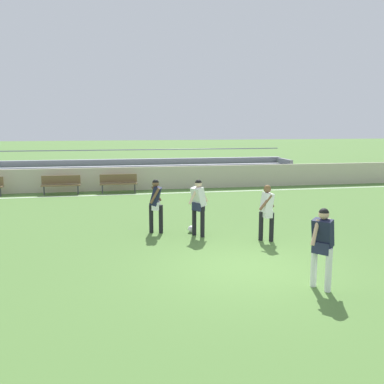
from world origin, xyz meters
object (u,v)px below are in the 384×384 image
(bench_near_wall_gap, at_px, (61,183))
(player_dark_deep_cover, at_px, (322,241))
(soccer_ball, at_px, (191,229))
(bench_centre_sideline, at_px, (119,182))
(bleacher_stand, at_px, (127,171))
(player_white_challenging, at_px, (267,208))
(player_white_trailing_run, at_px, (198,203))
(player_dark_dropping_back, at_px, (156,201))

(bench_near_wall_gap, relative_size, player_dark_deep_cover, 1.07)
(player_dark_deep_cover, height_order, soccer_ball, player_dark_deep_cover)
(bench_near_wall_gap, height_order, bench_centre_sideline, same)
(bleacher_stand, relative_size, bench_near_wall_gap, 10.31)
(player_white_challenging, xyz_separation_m, soccer_ball, (-1.94, 1.32, -0.85))
(bench_centre_sideline, bearing_deg, player_white_challenging, -67.48)
(player_white_challenging, bearing_deg, player_dark_deep_cover, -93.15)
(player_white_challenging, height_order, soccer_ball, player_white_challenging)
(player_white_trailing_run, bearing_deg, player_dark_deep_cover, -70.44)
(bleacher_stand, xyz_separation_m, player_dark_deep_cover, (3.25, -15.96, 0.25))
(player_white_challenging, bearing_deg, soccer_ball, 145.70)
(bench_centre_sideline, bearing_deg, player_white_trailing_run, -75.96)
(bleacher_stand, relative_size, bench_centre_sideline, 10.31)
(soccer_ball, bearing_deg, player_white_challenging, -34.30)
(bench_centre_sideline, bearing_deg, player_dark_dropping_back, -83.12)
(player_white_trailing_run, height_order, player_white_challenging, player_white_trailing_run)
(player_white_challenging, relative_size, soccer_ball, 7.39)
(bench_near_wall_gap, xyz_separation_m, bench_centre_sideline, (2.71, 0.00, 0.00))
(bleacher_stand, bearing_deg, player_white_challenging, -74.36)
(player_white_challenging, bearing_deg, player_dark_dropping_back, 153.34)
(bench_near_wall_gap, height_order, player_white_trailing_run, player_white_trailing_run)
(bench_centre_sideline, distance_m, player_white_challenging, 10.41)
(player_dark_dropping_back, relative_size, player_white_challenging, 1.02)
(bench_near_wall_gap, distance_m, player_white_challenging, 11.71)
(player_white_trailing_run, bearing_deg, bench_centre_sideline, 104.04)
(player_white_trailing_run, distance_m, player_dark_dropping_back, 1.35)
(bench_near_wall_gap, distance_m, player_dark_deep_cover, 14.74)
(player_dark_deep_cover, relative_size, player_white_challenging, 1.03)
(bench_near_wall_gap, xyz_separation_m, player_white_trailing_run, (4.89, -8.71, 0.47))
(player_white_trailing_run, height_order, player_dark_deep_cover, player_white_trailing_run)
(bench_centre_sideline, xyz_separation_m, player_white_challenging, (3.98, -9.61, 0.42))
(player_white_challenging, distance_m, soccer_ball, 2.50)
(bench_near_wall_gap, distance_m, player_dark_dropping_back, 8.91)
(bleacher_stand, xyz_separation_m, bench_near_wall_gap, (-3.24, -2.73, -0.20))
(soccer_ball, bearing_deg, bench_centre_sideline, 103.87)
(bench_near_wall_gap, bearing_deg, player_white_challenging, -55.14)
(bench_centre_sideline, bearing_deg, player_dark_deep_cover, -74.04)
(player_white_trailing_run, distance_m, player_white_challenging, 2.01)
(bench_near_wall_gap, xyz_separation_m, player_dark_dropping_back, (3.68, -8.10, 0.44))
(bleacher_stand, xyz_separation_m, player_dark_dropping_back, (0.45, -10.82, 0.24))
(player_dark_deep_cover, xyz_separation_m, soccer_ball, (-1.74, 4.94, -0.89))
(player_white_trailing_run, height_order, player_dark_dropping_back, player_white_trailing_run)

